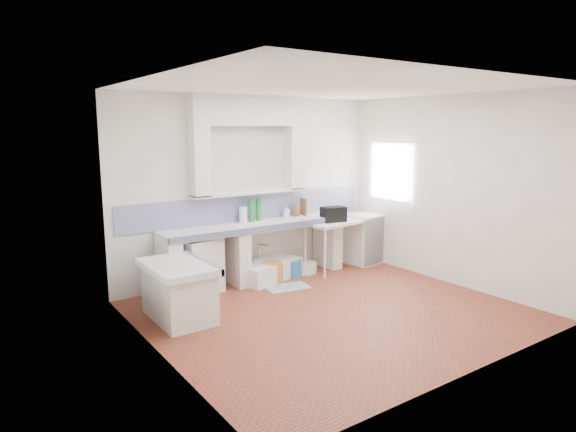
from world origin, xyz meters
TOP-DOWN VIEW (x-y plane):
  - floor at (0.00, 0.00)m, footprint 4.50×4.50m
  - ceiling at (0.00, 0.00)m, footprint 4.50×4.50m
  - wall_back at (0.00, 2.00)m, footprint 4.50×0.00m
  - wall_front at (0.00, -2.00)m, footprint 4.50×0.00m
  - wall_left at (-2.25, 0.00)m, footprint 0.00×4.50m
  - wall_right at (2.25, 0.00)m, footprint 0.00×4.50m
  - alcove_mass at (-0.10, 1.88)m, footprint 1.90×0.25m
  - window_frame at (2.42, 1.20)m, footprint 0.35×0.86m
  - lace_valance at (2.28, 1.20)m, footprint 0.01×0.84m
  - counter_slab at (-0.10, 1.70)m, footprint 3.00×0.60m
  - counter_lip at (-0.10, 1.42)m, footprint 3.00×0.04m
  - counter_pier_left at (-1.50, 1.70)m, footprint 0.20×0.55m
  - counter_pier_mid at (-0.45, 1.70)m, footprint 0.20×0.55m
  - counter_pier_right at (1.30, 1.70)m, footprint 0.20×0.55m
  - peninsula_top at (-1.70, 0.90)m, footprint 0.70×1.10m
  - peninsula_base at (-1.70, 0.90)m, footprint 0.60×1.00m
  - peninsula_lip at (-1.37, 0.90)m, footprint 0.04×1.10m
  - backsplash at (0.00, 1.99)m, footprint 4.27×0.03m
  - stove at (-1.07, 1.70)m, footprint 0.65×0.63m
  - sink at (0.06, 1.67)m, footprint 1.21×0.88m
  - side_table at (1.25, 1.46)m, footprint 1.04×0.65m
  - fridge at (1.96, 1.53)m, footprint 0.64×0.64m
  - bucket_red at (-0.14, 1.64)m, footprint 0.39×0.39m
  - bucket_orange at (0.08, 1.52)m, footprint 0.33×0.33m
  - bucket_blue at (0.47, 1.56)m, footprint 0.34×0.34m
  - basin_white at (0.76, 1.63)m, footprint 0.55×0.55m
  - water_bottle_a at (-0.05, 1.82)m, footprint 0.09×0.09m
  - water_bottle_b at (0.24, 1.85)m, footprint 0.08×0.08m
  - black_bag at (1.21, 1.45)m, footprint 0.43×0.30m
  - green_bottle_a at (-0.09, 1.85)m, footprint 0.08×0.08m
  - green_bottle_b at (0.04, 1.85)m, footprint 0.08×0.08m
  - knife_block at (0.75, 1.85)m, footprint 0.11×0.10m
  - cutting_board at (0.90, 1.85)m, footprint 0.04×0.20m
  - paper_towel at (-0.24, 1.85)m, footprint 0.12×0.12m
  - soap_bottle at (0.55, 1.85)m, footprint 0.10×0.11m
  - rug at (0.08, 1.13)m, footprint 0.69×0.46m

SIDE VIEW (x-z plane):
  - floor at x=0.00m, z-range 0.00..0.00m
  - rug at x=0.08m, z-range 0.00..0.01m
  - basin_white at x=0.76m, z-range 0.00..0.16m
  - sink at x=0.06m, z-range 0.00..0.26m
  - bucket_red at x=-0.14m, z-range 0.00..0.27m
  - bucket_blue at x=0.47m, z-range 0.00..0.27m
  - water_bottle_b at x=0.24m, z-range 0.00..0.28m
  - bucket_orange at x=0.08m, z-range 0.00..0.29m
  - water_bottle_a at x=-0.05m, z-range 0.00..0.33m
  - peninsula_base at x=-1.70m, z-range 0.00..0.62m
  - stove at x=-1.07m, z-range 0.00..0.79m
  - counter_pier_left at x=-1.50m, z-range 0.00..0.82m
  - counter_pier_mid at x=-0.45m, z-range 0.00..0.82m
  - counter_pier_right at x=1.30m, z-range 0.00..0.82m
  - side_table at x=1.25m, z-range 0.39..0.43m
  - fridge at x=1.96m, z-range 0.00..0.86m
  - peninsula_top at x=-1.70m, z-range 0.62..0.70m
  - peninsula_lip at x=-1.37m, z-range 0.61..0.71m
  - counter_slab at x=-0.10m, z-range 0.82..0.90m
  - counter_lip at x=-0.10m, z-range 0.81..0.91m
  - black_bag at x=1.21m, z-range 0.82..1.07m
  - knife_block at x=0.75m, z-range 0.90..1.08m
  - soap_bottle at x=0.55m, z-range 0.90..1.10m
  - paper_towel at x=-0.24m, z-range 0.90..1.14m
  - cutting_board at x=0.90m, z-range 0.90..1.18m
  - green_bottle_a at x=-0.09m, z-range 0.90..1.25m
  - green_bottle_b at x=0.04m, z-range 0.90..1.25m
  - backsplash at x=0.00m, z-range 0.90..1.30m
  - wall_back at x=0.00m, z-range -0.85..3.65m
  - wall_front at x=0.00m, z-range -0.85..3.65m
  - wall_left at x=-2.25m, z-range -0.85..3.65m
  - wall_right at x=2.25m, z-range -0.85..3.65m
  - window_frame at x=2.42m, z-range 1.07..2.13m
  - lace_valance at x=2.28m, z-range 1.86..2.10m
  - alcove_mass at x=-0.10m, z-range 2.35..2.80m
  - ceiling at x=0.00m, z-range 2.80..2.80m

